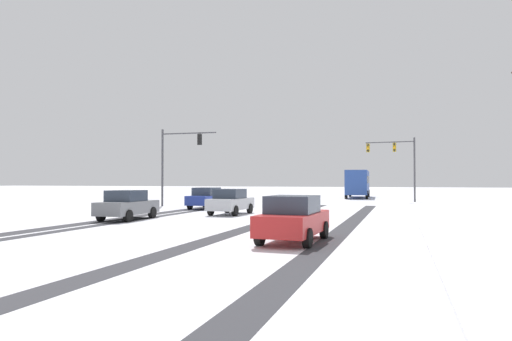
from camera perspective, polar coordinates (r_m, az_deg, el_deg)
name	(u,v)px	position (r m, az deg, el deg)	size (l,w,h in m)	color
wheel_track_left_lane	(131,220)	(25.21, -15.53, -6.11)	(0.76, 37.07, 0.01)	#38383D
wheel_track_right_lane	(112,220)	(25.90, -17.83, -5.97)	(1.12, 37.07, 0.01)	#38383D
wheel_track_center	(260,224)	(22.10, 0.52, -6.85)	(0.92, 37.07, 0.01)	#38383D
wheel_track_oncoming	(346,227)	(21.24, 11.36, -7.04)	(0.87, 37.07, 0.01)	#38383D
sidewalk_kerb_right	(476,234)	(19.63, 26.11, -7.25)	(4.00, 37.07, 0.12)	white
traffic_signal_far_right	(397,157)	(48.02, 17.46, 1.69)	(4.89, 0.58, 6.50)	#47474C
traffic_signal_near_left	(177,154)	(38.39, -10.04, 2.03)	(4.97, 0.43, 6.50)	#47474C
car_blue_lead	(207,198)	(34.59, -6.21, -3.48)	(1.96, 4.16, 1.62)	#233899
car_silver_second	(231,202)	(28.64, -3.23, -3.94)	(1.94, 4.15, 1.62)	#B7BABF
car_grey_third	(127,205)	(25.64, -15.99, -4.21)	(1.96, 4.16, 1.62)	slate
car_red_fourth	(293,219)	(15.85, 4.77, -6.08)	(1.98, 4.17, 1.62)	red
bus_oncoming	(358,182)	(57.86, 12.79, -1.41)	(3.00, 11.09, 3.38)	#284793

